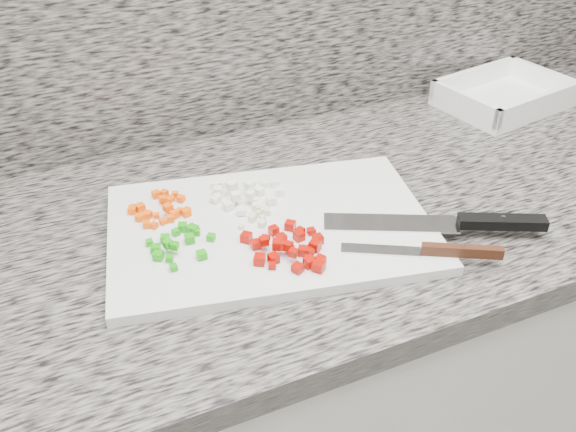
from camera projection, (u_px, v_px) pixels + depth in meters
The scene contains 11 objects.
cabinet at pixel (309, 398), 1.30m from camera, with size 3.92×0.62×0.86m, color silver.
countertop at pixel (315, 214), 1.05m from camera, with size 3.96×0.64×0.04m, color slate.
cutting_board at pixel (270, 228), 0.97m from camera, with size 0.48×0.32×0.02m, color silver.
carrot_pile at pixel (160, 209), 0.98m from camera, with size 0.09×0.09×0.02m.
onion_pile at pixel (244, 193), 1.02m from camera, with size 0.12×0.11×0.02m.
green_pepper_pile at pixel (179, 241), 0.91m from camera, with size 0.10×0.10×0.02m.
red_pepper_pile at pixel (290, 248), 0.90m from camera, with size 0.11×0.12×0.02m.
garlic_pile at pixel (259, 216), 0.97m from camera, with size 0.06×0.05×0.01m.
chef_knife at pixel (464, 222), 0.95m from camera, with size 0.31×0.18×0.02m.
paring_knife at pixel (441, 251), 0.90m from camera, with size 0.20×0.13×0.02m.
tray at pixel (504, 97), 1.34m from camera, with size 0.28×0.22×0.05m.
Camera 1 is at (-0.40, 0.67, 1.47)m, focal length 40.00 mm.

